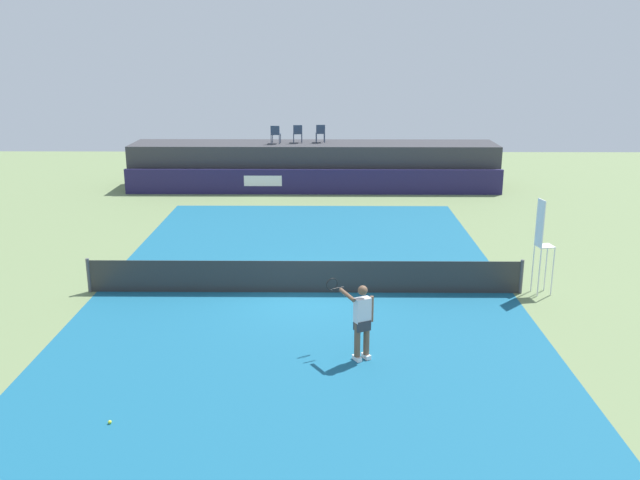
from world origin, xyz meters
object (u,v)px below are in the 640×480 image
object	(u,v)px
spectator_chair_far_left	(276,134)
spectator_chair_center	(320,133)
net_post_near	(89,275)
tennis_player	(361,319)
umpire_chair	(542,240)
spectator_chair_left	(298,133)
net_post_far	(521,277)
tennis_ball	(110,422)

from	to	relation	value
spectator_chair_far_left	spectator_chair_center	bearing A→B (deg)	11.38
net_post_near	tennis_player	distance (m)	8.76
umpire_chair	net_post_near	distance (m)	12.93
umpire_chair	spectator_chair_left	bearing A→B (deg)	115.97
umpire_chair	tennis_player	bearing A→B (deg)	-140.80
net_post_far	tennis_ball	world-z (taller)	net_post_far
spectator_chair_far_left	umpire_chair	distance (m)	17.36
umpire_chair	tennis_ball	world-z (taller)	umpire_chair
spectator_chair_left	spectator_chair_center	bearing A→B (deg)	6.58
spectator_chair_left	tennis_ball	world-z (taller)	spectator_chair_left
net_post_far	spectator_chair_left	bearing A→B (deg)	114.52
spectator_chair_left	tennis_ball	bearing A→B (deg)	-96.67
tennis_player	net_post_far	bearing A→B (deg)	42.04
spectator_chair_far_left	tennis_player	world-z (taller)	spectator_chair_far_left
spectator_chair_center	spectator_chair_far_left	bearing A→B (deg)	-168.62
tennis_player	spectator_chair_left	bearing A→B (deg)	96.44
umpire_chair	tennis_player	distance (m)	6.82
tennis_ball	net_post_near	bearing A→B (deg)	111.20
spectator_chair_center	spectator_chair_left	bearing A→B (deg)	-173.42
spectator_chair_far_left	net_post_near	size ratio (longest dim) A/B	0.89
spectator_chair_far_left	tennis_ball	size ratio (longest dim) A/B	13.06
spectator_chair_left	umpire_chair	bearing A→B (deg)	-64.03
tennis_player	tennis_ball	world-z (taller)	tennis_player
spectator_chair_center	net_post_near	world-z (taller)	spectator_chair_center
spectator_chair_far_left	net_post_near	xyz separation A→B (m)	(-4.32, -15.04, -2.19)
spectator_chair_far_left	net_post_near	bearing A→B (deg)	-106.02
spectator_chair_left	net_post_near	world-z (taller)	spectator_chair_left
spectator_chair_left	tennis_player	size ratio (longest dim) A/B	0.50
net_post_far	spectator_chair_far_left	bearing A→B (deg)	118.24
spectator_chair_center	net_post_near	xyz separation A→B (m)	(-6.52, -15.48, -2.19)
net_post_near	tennis_player	world-z (taller)	tennis_player
net_post_near	tennis_player	xyz separation A→B (m)	(7.62, -4.31, 0.46)
spectator_chair_far_left	net_post_near	world-z (taller)	spectator_chair_far_left
net_post_far	tennis_player	size ratio (longest dim) A/B	0.56
spectator_chair_far_left	spectator_chair_left	distance (m)	1.12
umpire_chair	tennis_ball	xyz separation A→B (m)	(-10.12, -7.11, -1.55)
spectator_chair_center	net_post_far	xyz separation A→B (m)	(5.88, -15.48, -2.19)
umpire_chair	net_post_far	world-z (taller)	umpire_chair
spectator_chair_far_left	tennis_player	size ratio (longest dim) A/B	0.50
spectator_chair_center	umpire_chair	xyz separation A→B (m)	(6.36, -15.50, -1.11)
net_post_near	net_post_far	distance (m)	12.40
spectator_chair_left	net_post_near	xyz separation A→B (m)	(-5.39, -15.36, -2.19)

